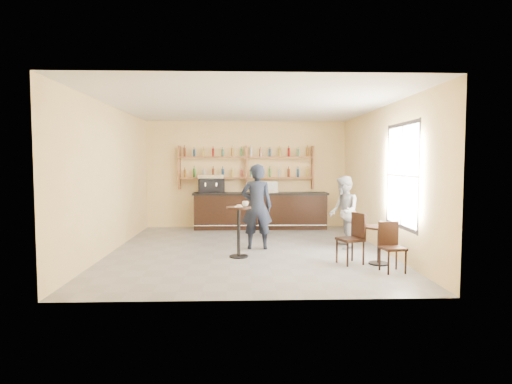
{
  "coord_description": "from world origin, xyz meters",
  "views": [
    {
      "loc": [
        -0.16,
        -9.45,
        1.95
      ],
      "look_at": [
        0.2,
        0.8,
        1.25
      ],
      "focal_mm": 30.0,
      "sensor_mm": 36.0,
      "label": 1
    }
  ],
  "objects_px": {
    "chair_west": "(350,239)",
    "espresso_machine": "(211,184)",
    "pastry_case": "(268,187)",
    "man_main": "(257,207)",
    "pedestal_table": "(239,232)",
    "cafe_table": "(379,245)",
    "bar_counter": "(260,211)",
    "patron_second": "(344,212)",
    "chair_south": "(393,248)"
  },
  "relations": [
    {
      "from": "espresso_machine",
      "to": "pastry_case",
      "type": "distance_m",
      "value": 1.68
    },
    {
      "from": "bar_counter",
      "to": "man_main",
      "type": "height_order",
      "value": "man_main"
    },
    {
      "from": "bar_counter",
      "to": "cafe_table",
      "type": "height_order",
      "value": "bar_counter"
    },
    {
      "from": "bar_counter",
      "to": "pedestal_table",
      "type": "bearing_deg",
      "value": -99.19
    },
    {
      "from": "man_main",
      "to": "cafe_table",
      "type": "height_order",
      "value": "man_main"
    },
    {
      "from": "pastry_case",
      "to": "bar_counter",
      "type": "bearing_deg",
      "value": -176.55
    },
    {
      "from": "espresso_machine",
      "to": "pastry_case",
      "type": "relative_size",
      "value": 1.34
    },
    {
      "from": "espresso_machine",
      "to": "patron_second",
      "type": "bearing_deg",
      "value": -50.38
    },
    {
      "from": "pedestal_table",
      "to": "man_main",
      "type": "xyz_separation_m",
      "value": [
        0.41,
        0.86,
        0.44
      ]
    },
    {
      "from": "pastry_case",
      "to": "pedestal_table",
      "type": "distance_m",
      "value": 4.01
    },
    {
      "from": "bar_counter",
      "to": "cafe_table",
      "type": "relative_size",
      "value": 5.37
    },
    {
      "from": "chair_south",
      "to": "espresso_machine",
      "type": "bearing_deg",
      "value": 116.17
    },
    {
      "from": "chair_west",
      "to": "chair_south",
      "type": "xyz_separation_m",
      "value": [
        0.6,
        -0.65,
        -0.05
      ]
    },
    {
      "from": "bar_counter",
      "to": "pastry_case",
      "type": "bearing_deg",
      "value": 0.0
    },
    {
      "from": "bar_counter",
      "to": "pedestal_table",
      "type": "xyz_separation_m",
      "value": [
        -0.62,
        -3.85,
        -0.01
      ]
    },
    {
      "from": "chair_west",
      "to": "patron_second",
      "type": "relative_size",
      "value": 0.59
    },
    {
      "from": "espresso_machine",
      "to": "pedestal_table",
      "type": "relative_size",
      "value": 0.71
    },
    {
      "from": "cafe_table",
      "to": "chair_south",
      "type": "bearing_deg",
      "value": -85.24
    },
    {
      "from": "bar_counter",
      "to": "cafe_table",
      "type": "bearing_deg",
      "value": -65.48
    },
    {
      "from": "pastry_case",
      "to": "pedestal_table",
      "type": "bearing_deg",
      "value": -99.02
    },
    {
      "from": "man_main",
      "to": "chair_south",
      "type": "height_order",
      "value": "man_main"
    },
    {
      "from": "chair_west",
      "to": "espresso_machine",
      "type": "bearing_deg",
      "value": -167.42
    },
    {
      "from": "espresso_machine",
      "to": "man_main",
      "type": "height_order",
      "value": "man_main"
    },
    {
      "from": "bar_counter",
      "to": "pedestal_table",
      "type": "relative_size",
      "value": 3.78
    },
    {
      "from": "cafe_table",
      "to": "bar_counter",
      "type": "bearing_deg",
      "value": 114.52
    },
    {
      "from": "cafe_table",
      "to": "chair_west",
      "type": "xyz_separation_m",
      "value": [
        -0.55,
        0.05,
        0.12
      ]
    },
    {
      "from": "pedestal_table",
      "to": "chair_west",
      "type": "relative_size",
      "value": 1.07
    },
    {
      "from": "bar_counter",
      "to": "pastry_case",
      "type": "height_order",
      "value": "pastry_case"
    },
    {
      "from": "espresso_machine",
      "to": "man_main",
      "type": "xyz_separation_m",
      "value": [
        1.23,
        -2.99,
        -0.38
      ]
    },
    {
      "from": "cafe_table",
      "to": "pastry_case",
      "type": "bearing_deg",
      "value": 112.11
    },
    {
      "from": "espresso_machine",
      "to": "chair_west",
      "type": "height_order",
      "value": "espresso_machine"
    },
    {
      "from": "cafe_table",
      "to": "patron_second",
      "type": "relative_size",
      "value": 0.44
    },
    {
      "from": "pastry_case",
      "to": "man_main",
      "type": "height_order",
      "value": "man_main"
    },
    {
      "from": "espresso_machine",
      "to": "cafe_table",
      "type": "relative_size",
      "value": 1.01
    },
    {
      "from": "chair_south",
      "to": "bar_counter",
      "type": "bearing_deg",
      "value": 103.87
    },
    {
      "from": "espresso_machine",
      "to": "chair_south",
      "type": "distance_m",
      "value": 6.35
    },
    {
      "from": "pedestal_table",
      "to": "chair_west",
      "type": "height_order",
      "value": "pedestal_table"
    },
    {
      "from": "cafe_table",
      "to": "chair_south",
      "type": "xyz_separation_m",
      "value": [
        0.05,
        -0.6,
        0.08
      ]
    },
    {
      "from": "bar_counter",
      "to": "espresso_machine",
      "type": "distance_m",
      "value": 1.66
    },
    {
      "from": "espresso_machine",
      "to": "chair_south",
      "type": "xyz_separation_m",
      "value": [
        3.58,
        -5.16,
        -0.89
      ]
    },
    {
      "from": "pastry_case",
      "to": "chair_south",
      "type": "xyz_separation_m",
      "value": [
        1.9,
        -5.16,
        -0.8
      ]
    },
    {
      "from": "cafe_table",
      "to": "espresso_machine",
      "type": "bearing_deg",
      "value": 127.72
    },
    {
      "from": "espresso_machine",
      "to": "chair_south",
      "type": "bearing_deg",
      "value": -62.94
    },
    {
      "from": "espresso_machine",
      "to": "chair_west",
      "type": "relative_size",
      "value": 0.76
    },
    {
      "from": "chair_south",
      "to": "pastry_case",
      "type": "bearing_deg",
      "value": 101.67
    },
    {
      "from": "bar_counter",
      "to": "patron_second",
      "type": "xyz_separation_m",
      "value": [
        1.77,
        -2.97,
        0.29
      ]
    },
    {
      "from": "pedestal_table",
      "to": "patron_second",
      "type": "relative_size",
      "value": 0.63
    },
    {
      "from": "espresso_machine",
      "to": "cafe_table",
      "type": "distance_m",
      "value": 5.85
    },
    {
      "from": "patron_second",
      "to": "pastry_case",
      "type": "bearing_deg",
      "value": -148.55
    },
    {
      "from": "bar_counter",
      "to": "espresso_machine",
      "type": "bearing_deg",
      "value": 180.0
    }
  ]
}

